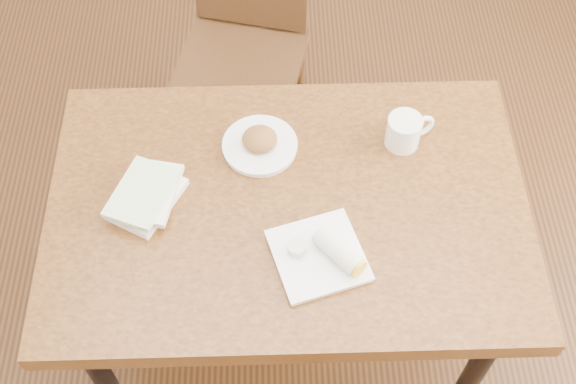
{
  "coord_description": "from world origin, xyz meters",
  "views": [
    {
      "loc": [
        -0.03,
        -1.02,
        2.31
      ],
      "look_at": [
        0.0,
        0.0,
        0.8
      ],
      "focal_mm": 45.0,
      "sensor_mm": 36.0,
      "label": 1
    }
  ],
  "objects_px": {
    "table": "(288,220)",
    "coffee_mug": "(405,131)",
    "plate_scone": "(260,143)",
    "book_stack": "(147,195)",
    "plate_burrito": "(325,254)",
    "chair_far": "(245,32)"
  },
  "relations": [
    {
      "from": "table",
      "to": "plate_scone",
      "type": "distance_m",
      "value": 0.22
    },
    {
      "from": "book_stack",
      "to": "plate_burrito",
      "type": "bearing_deg",
      "value": -22.24
    },
    {
      "from": "plate_burrito",
      "to": "chair_far",
      "type": "bearing_deg",
      "value": 101.83
    },
    {
      "from": "plate_scone",
      "to": "coffee_mug",
      "type": "distance_m",
      "value": 0.39
    },
    {
      "from": "table",
      "to": "plate_burrito",
      "type": "relative_size",
      "value": 4.7
    },
    {
      "from": "coffee_mug",
      "to": "book_stack",
      "type": "xyz_separation_m",
      "value": [
        -0.68,
        -0.17,
        -0.02
      ]
    },
    {
      "from": "table",
      "to": "plate_burrito",
      "type": "xyz_separation_m",
      "value": [
        0.08,
        -0.17,
        0.1
      ]
    },
    {
      "from": "chair_far",
      "to": "book_stack",
      "type": "distance_m",
      "value": 0.89
    },
    {
      "from": "plate_scone",
      "to": "coffee_mug",
      "type": "height_order",
      "value": "coffee_mug"
    },
    {
      "from": "chair_far",
      "to": "table",
      "type": "bearing_deg",
      "value": -81.44
    },
    {
      "from": "plate_burrito",
      "to": "book_stack",
      "type": "height_order",
      "value": "plate_burrito"
    },
    {
      "from": "plate_scone",
      "to": "book_stack",
      "type": "xyz_separation_m",
      "value": [
        -0.29,
        -0.16,
        0.01
      ]
    },
    {
      "from": "chair_far",
      "to": "coffee_mug",
      "type": "relative_size",
      "value": 7.04
    },
    {
      "from": "coffee_mug",
      "to": "table",
      "type": "bearing_deg",
      "value": -149.17
    },
    {
      "from": "plate_scone",
      "to": "plate_burrito",
      "type": "distance_m",
      "value": 0.38
    },
    {
      "from": "plate_scone",
      "to": "plate_burrito",
      "type": "relative_size",
      "value": 0.77
    },
    {
      "from": "chair_far",
      "to": "plate_burrito",
      "type": "relative_size",
      "value": 3.61
    },
    {
      "from": "chair_far",
      "to": "plate_scone",
      "type": "xyz_separation_m",
      "value": [
        0.06,
        -0.66,
        0.22
      ]
    },
    {
      "from": "coffee_mug",
      "to": "chair_far",
      "type": "bearing_deg",
      "value": 124.38
    },
    {
      "from": "plate_scone",
      "to": "plate_burrito",
      "type": "height_order",
      "value": "plate_burrito"
    },
    {
      "from": "table",
      "to": "coffee_mug",
      "type": "bearing_deg",
      "value": 30.83
    },
    {
      "from": "table",
      "to": "book_stack",
      "type": "relative_size",
      "value": 5.27
    }
  ]
}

